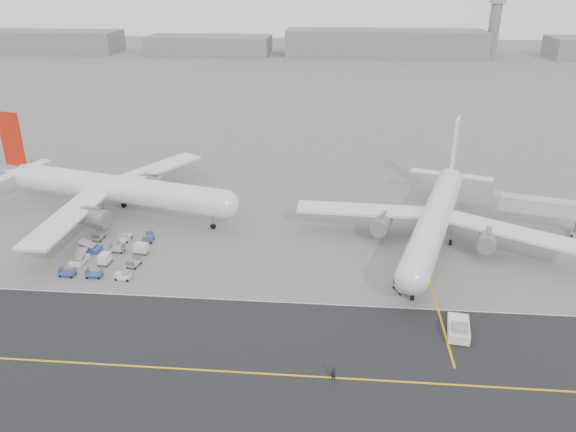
# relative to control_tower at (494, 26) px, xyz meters

# --- Properties ---
(ground) EXTENTS (700.00, 700.00, 0.00)m
(ground) POSITION_rel_control_tower_xyz_m (-100.00, -265.00, -16.25)
(ground) COLOR gray
(ground) RESTS_ON ground
(taxiway) EXTENTS (220.00, 59.00, 0.03)m
(taxiway) POSITION_rel_control_tower_xyz_m (-94.98, -282.98, -16.24)
(taxiway) COLOR #252528
(taxiway) RESTS_ON ground
(horizon_buildings) EXTENTS (520.00, 28.00, 28.00)m
(horizon_buildings) POSITION_rel_control_tower_xyz_m (-70.00, -5.00, -16.25)
(horizon_buildings) COLOR gray
(horizon_buildings) RESTS_ON ground
(control_tower) EXTENTS (7.00, 7.00, 31.25)m
(control_tower) POSITION_rel_control_tower_xyz_m (0.00, 0.00, 0.00)
(control_tower) COLOR gray
(control_tower) RESTS_ON ground
(airliner_a) EXTENTS (52.40, 51.25, 18.45)m
(airliner_a) POSITION_rel_control_tower_xyz_m (-127.92, -237.79, -10.93)
(airliner_a) COLOR white
(airliner_a) RESTS_ON ground
(airliner_b) EXTENTS (47.89, 48.89, 17.35)m
(airliner_b) POSITION_rel_control_tower_xyz_m (-67.59, -245.62, -11.25)
(airliner_b) COLOR white
(airliner_b) RESTS_ON ground
(pushback_tug) EXTENTS (3.50, 7.53, 2.12)m
(pushback_tug) POSITION_rel_control_tower_xyz_m (-68.33, -272.87, -15.38)
(pushback_tug) COLOR white
(pushback_tug) RESTS_ON ground
(jet_bridge) EXTENTS (16.80, 7.34, 6.29)m
(jet_bridge) POSITION_rel_control_tower_xyz_m (-47.86, -238.36, -11.87)
(jet_bridge) COLOR gray
(jet_bridge) RESTS_ON ground
(gse_cluster) EXTENTS (17.47, 21.10, 1.90)m
(gse_cluster) POSITION_rel_control_tower_xyz_m (-121.79, -256.16, -16.25)
(gse_cluster) COLOR #A1A1A7
(gse_cluster) RESTS_ON ground
(stray_dolly) EXTENTS (2.54, 3.13, 1.66)m
(stray_dolly) POSITION_rel_control_tower_xyz_m (-74.69, -262.55, -16.25)
(stray_dolly) COLOR silver
(stray_dolly) RESTS_ON ground
(ground_crew_a) EXTENTS (0.80, 0.69, 1.87)m
(ground_crew_a) POSITION_rel_control_tower_xyz_m (-84.53, -283.38, -15.32)
(ground_crew_a) COLOR black
(ground_crew_a) RESTS_ON ground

